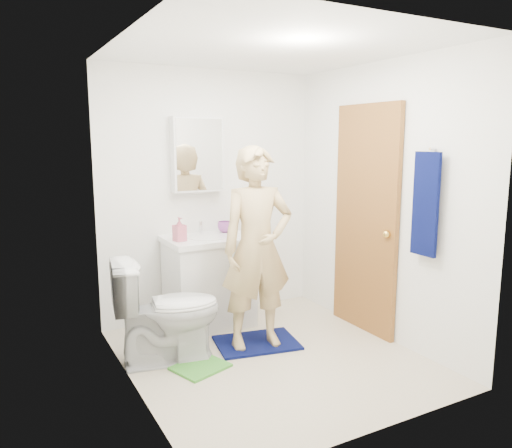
{
  "coord_description": "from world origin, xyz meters",
  "views": [
    {
      "loc": [
        -1.92,
        -3.28,
        1.74
      ],
      "look_at": [
        -0.01,
        0.25,
        1.06
      ],
      "focal_mm": 35.0,
      "sensor_mm": 36.0,
      "label": 1
    }
  ],
  "objects": [
    {
      "name": "sink_basin",
      "position": [
        -0.15,
        0.91,
        0.84
      ],
      "size": [
        0.4,
        0.4,
        0.03
      ],
      "primitive_type": "cylinder",
      "color": "white",
      "rests_on": "countertop"
    },
    {
      "name": "soap_dispenser",
      "position": [
        -0.45,
        0.85,
        0.96
      ],
      "size": [
        0.11,
        0.12,
        0.21
      ],
      "primitive_type": "imported",
      "rotation": [
        0.0,
        0.0,
        0.2
      ],
      "color": "#CA5E76",
      "rests_on": "countertop"
    },
    {
      "name": "wall_back",
      "position": [
        0.0,
        1.21,
        1.2
      ],
      "size": [
        2.2,
        0.02,
        2.4
      ],
      "primitive_type": "cube",
      "color": "white",
      "rests_on": "ground"
    },
    {
      "name": "wall_right",
      "position": [
        1.11,
        0.0,
        1.2
      ],
      "size": [
        0.02,
        2.4,
        2.4
      ],
      "primitive_type": "cube",
      "color": "white",
      "rests_on": "ground"
    },
    {
      "name": "wall_left",
      "position": [
        -1.11,
        0.0,
        1.2
      ],
      "size": [
        0.02,
        2.4,
        2.4
      ],
      "primitive_type": "cube",
      "color": "white",
      "rests_on": "ground"
    },
    {
      "name": "faucet",
      "position": [
        -0.15,
        1.09,
        0.91
      ],
      "size": [
        0.03,
        0.03,
        0.12
      ],
      "primitive_type": "cylinder",
      "color": "silver",
      "rests_on": "countertop"
    },
    {
      "name": "bath_mat",
      "position": [
        0.02,
        0.29,
        0.01
      ],
      "size": [
        0.76,
        0.61,
        0.02
      ],
      "primitive_type": "cube",
      "rotation": [
        0.0,
        0.0,
        -0.19
      ],
      "color": "#070E44",
      "rests_on": "floor"
    },
    {
      "name": "countertop",
      "position": [
        -0.15,
        0.91,
        0.83
      ],
      "size": [
        0.79,
        0.59,
        0.05
      ],
      "primitive_type": "cube",
      "color": "white",
      "rests_on": "vanity_cabinet"
    },
    {
      "name": "toothbrush_cup",
      "position": [
        0.08,
        1.05,
        0.9
      ],
      "size": [
        0.14,
        0.14,
        0.11
      ],
      "primitive_type": "imported",
      "rotation": [
        0.0,
        0.0,
        0.04
      ],
      "color": "#96469B",
      "rests_on": "countertop"
    },
    {
      "name": "towel_hook",
      "position": [
        1.07,
        -0.57,
        1.67
      ],
      "size": [
        0.06,
        0.02,
        0.02
      ],
      "primitive_type": "cylinder",
      "rotation": [
        0.0,
        1.57,
        0.0
      ],
      "color": "silver",
      "rests_on": "wall_right"
    },
    {
      "name": "vanity_cabinet",
      "position": [
        -0.15,
        0.91,
        0.4
      ],
      "size": [
        0.75,
        0.55,
        0.8
      ],
      "primitive_type": "cube",
      "color": "white",
      "rests_on": "floor"
    },
    {
      "name": "mirror_panel",
      "position": [
        -0.15,
        1.08,
        1.6
      ],
      "size": [
        0.46,
        0.01,
        0.66
      ],
      "primitive_type": "cube",
      "color": "white",
      "rests_on": "wall_back"
    },
    {
      "name": "towel",
      "position": [
        1.03,
        -0.57,
        1.25
      ],
      "size": [
        0.03,
        0.24,
        0.8
      ],
      "primitive_type": "cube",
      "color": "#070E44",
      "rests_on": "wall_right"
    },
    {
      "name": "door_knob",
      "position": [
        1.03,
        -0.17,
        0.95
      ],
      "size": [
        0.07,
        0.07,
        0.07
      ],
      "primitive_type": "sphere",
      "color": "gold",
      "rests_on": "door"
    },
    {
      "name": "toilet",
      "position": [
        -0.75,
        0.34,
        0.42
      ],
      "size": [
        0.89,
        0.6,
        0.84
      ],
      "primitive_type": "imported",
      "rotation": [
        0.0,
        0.0,
        1.41
      ],
      "color": "white",
      "rests_on": "floor"
    },
    {
      "name": "medicine_cabinet",
      "position": [
        -0.15,
        1.14,
        1.6
      ],
      "size": [
        0.5,
        0.12,
        0.7
      ],
      "primitive_type": "cube",
      "color": "white",
      "rests_on": "wall_back"
    },
    {
      "name": "wall_front",
      "position": [
        0.0,
        -1.21,
        1.2
      ],
      "size": [
        2.2,
        0.02,
        2.4
      ],
      "primitive_type": "cube",
      "color": "white",
      "rests_on": "ground"
    },
    {
      "name": "floor",
      "position": [
        0.0,
        0.0,
        -0.01
      ],
      "size": [
        2.2,
        2.4,
        0.02
      ],
      "primitive_type": "cube",
      "color": "beige",
      "rests_on": "ground"
    },
    {
      "name": "ceiling",
      "position": [
        0.0,
        0.0,
        2.41
      ],
      "size": [
        2.2,
        2.4,
        0.02
      ],
      "primitive_type": "cube",
      "color": "white",
      "rests_on": "ground"
    },
    {
      "name": "green_rug",
      "position": [
        -0.58,
        0.09,
        0.01
      ],
      "size": [
        0.47,
        0.43,
        0.02
      ],
      "primitive_type": "cube",
      "rotation": [
        0.0,
        0.0,
        0.33
      ],
      "color": "green",
      "rests_on": "floor"
    },
    {
      "name": "door",
      "position": [
        1.07,
        0.15,
        1.02
      ],
      "size": [
        0.05,
        0.8,
        2.05
      ],
      "primitive_type": "cube",
      "color": "#A5692D",
      "rests_on": "ground"
    },
    {
      "name": "man",
      "position": [
        0.0,
        0.24,
        0.86
      ],
      "size": [
        0.66,
        0.48,
        1.67
      ],
      "primitive_type": "imported",
      "rotation": [
        0.0,
        0.0,
        -0.13
      ],
      "color": "tan",
      "rests_on": "bath_mat"
    }
  ]
}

